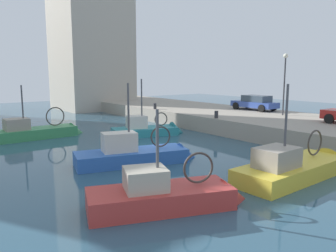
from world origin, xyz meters
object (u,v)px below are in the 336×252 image
mooring_bollard_south (216,115)px  mooring_bollard_mid (155,106)px  fishing_boat_teal (150,133)px  fishing_boat_blue (138,160)px  parked_car_blue (255,103)px  quay_streetlamp (285,74)px  fishing_boat_red (170,204)px  fishing_boat_yellow (297,174)px  fishing_boat_green (38,136)px

mooring_bollard_south → mooring_bollard_mid: (0.00, 8.00, 0.00)m
mooring_bollard_south → fishing_boat_teal: bearing=146.8°
fishing_boat_blue → parked_car_blue: (15.72, 5.39, 1.75)m
quay_streetlamp → fishing_boat_red: bearing=-156.5°
fishing_boat_teal → fishing_boat_yellow: (-0.52, -12.38, -0.00)m
fishing_boat_teal → mooring_bollard_south: 5.10m
fishing_boat_blue → fishing_boat_green: bearing=101.8°
fishing_boat_yellow → fishing_boat_blue: bearing=125.2°
parked_car_blue → mooring_bollard_mid: size_ratio=7.78×
parked_car_blue → quay_streetlamp: (-1.08, -3.66, 2.57)m
fishing_boat_blue → mooring_bollard_south: 9.74m
fishing_boat_green → fishing_boat_yellow: bearing=-68.3°
fishing_boat_blue → quay_streetlamp: (14.64, 1.73, 4.32)m
fishing_boat_blue → fishing_boat_green: (-2.09, 10.00, -0.01)m
mooring_bollard_mid → fishing_boat_blue: bearing=-128.0°
fishing_boat_teal → fishing_boat_red: 13.76m
quay_streetlamp → mooring_bollard_mid: bearing=120.0°
fishing_boat_blue → parked_car_blue: 16.71m
fishing_boat_teal → parked_car_blue: 11.01m
fishing_boat_red → quay_streetlamp: 18.89m
fishing_boat_green → quay_streetlamp: bearing=-26.3°
fishing_boat_blue → fishing_boat_green: fishing_boat_blue is taller
fishing_boat_teal → fishing_boat_red: (-7.10, -11.79, -0.01)m
fishing_boat_teal → parked_car_blue: (10.84, -0.81, 1.76)m
fishing_boat_green → mooring_bollard_south: 12.91m
fishing_boat_blue → parked_car_blue: size_ratio=1.54×
fishing_boat_yellow → fishing_boat_teal: bearing=87.6°
parked_car_blue → quay_streetlamp: quay_streetlamp is taller
mooring_bollard_south → fishing_boat_blue: bearing=-158.7°
fishing_boat_red → mooring_bollard_mid: size_ratio=10.67×
parked_car_blue → fishing_boat_red: bearing=-148.5°
fishing_boat_yellow → fishing_boat_green: (-6.45, 16.18, -0.00)m
mooring_bollard_south → quay_streetlamp: (5.65, -1.78, 2.98)m
fishing_boat_red → fishing_boat_blue: (2.22, 5.59, 0.02)m
mooring_bollard_mid → quay_streetlamp: 11.68m
fishing_boat_yellow → fishing_boat_green: bearing=111.7°
fishing_boat_red → fishing_boat_blue: size_ratio=0.89×
parked_car_blue → quay_streetlamp: size_ratio=0.89×
fishing_boat_yellow → mooring_bollard_south: (4.63, 9.69, 1.35)m
fishing_boat_blue → mooring_bollard_mid: fishing_boat_blue is taller
mooring_bollard_south → parked_car_blue: bearing=15.6°
mooring_bollard_south → mooring_bollard_mid: bearing=90.0°
fishing_boat_blue → fishing_boat_yellow: size_ratio=0.95×
fishing_boat_teal → quay_streetlamp: (9.76, -4.47, 4.33)m
fishing_boat_teal → mooring_bollard_south: bearing=-33.2°
quay_streetlamp → fishing_boat_green: bearing=153.7°
fishing_boat_green → mooring_bollard_south: size_ratio=12.06×
parked_car_blue → mooring_bollard_south: bearing=-164.4°
fishing_boat_red → fishing_boat_yellow: 6.60m
fishing_boat_red → parked_car_blue: bearing=31.5°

